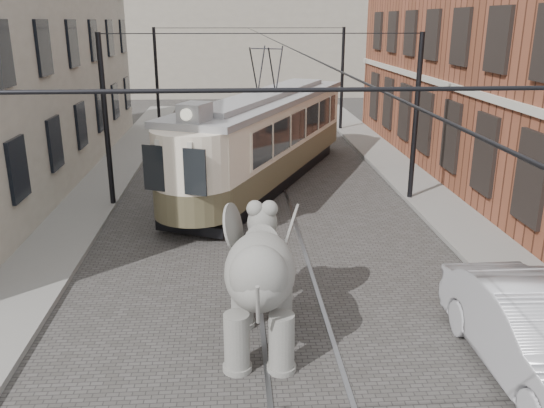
{
  "coord_description": "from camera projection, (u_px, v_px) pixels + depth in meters",
  "views": [
    {
      "loc": [
        -1.26,
        -13.6,
        6.37
      ],
      "look_at": [
        -0.35,
        -0.5,
        2.1
      ],
      "focal_mm": 37.41,
      "sensor_mm": 36.0,
      "label": 1
    }
  ],
  "objects": [
    {
      "name": "ground",
      "position": [
        284.0,
        273.0,
        14.95
      ],
      "size": [
        120.0,
        120.0,
        0.0
      ],
      "primitive_type": "plane",
      "color": "#413E3C"
    },
    {
      "name": "tram_rails",
      "position": [
        284.0,
        273.0,
        14.95
      ],
      "size": [
        1.54,
        80.0,
        0.02
      ],
      "primitive_type": null,
      "color": "slate",
      "rests_on": "ground"
    },
    {
      "name": "sidewalk_right",
      "position": [
        505.0,
        264.0,
        15.32
      ],
      "size": [
        2.0,
        60.0,
        0.15
      ],
      "primitive_type": "cube",
      "color": "slate",
      "rests_on": "ground"
    },
    {
      "name": "sidewalk_left",
      "position": [
        32.0,
        278.0,
        14.51
      ],
      "size": [
        2.0,
        60.0,
        0.15
      ],
      "primitive_type": "cube",
      "color": "slate",
      "rests_on": "ground"
    },
    {
      "name": "brick_building",
      "position": [
        542.0,
        30.0,
        22.36
      ],
      "size": [
        8.0,
        26.0,
        12.0
      ],
      "primitive_type": "cube",
      "color": "brown",
      "rests_on": "ground"
    },
    {
      "name": "distant_block",
      "position": [
        245.0,
        13.0,
        50.74
      ],
      "size": [
        28.0,
        10.0,
        14.0
      ],
      "primitive_type": "cube",
      "color": "gray",
      "rests_on": "ground"
    },
    {
      "name": "catenary",
      "position": [
        265.0,
        127.0,
        18.76
      ],
      "size": [
        11.0,
        30.2,
        6.0
      ],
      "primitive_type": null,
      "color": "black",
      "rests_on": "ground"
    },
    {
      "name": "tram",
      "position": [
        267.0,
        117.0,
        22.57
      ],
      "size": [
        8.12,
        13.5,
        5.38
      ],
      "primitive_type": null,
      "rotation": [
        0.0,
        0.0,
        -0.42
      ],
      "color": "beige",
      "rests_on": "ground"
    },
    {
      "name": "elephant",
      "position": [
        260.0,
        288.0,
        11.22
      ],
      "size": [
        2.7,
        4.47,
        2.63
      ],
      "primitive_type": null,
      "rotation": [
        0.0,
        0.0,
        -0.08
      ],
      "color": "#615F5A",
      "rests_on": "ground"
    },
    {
      "name": "parked_car",
      "position": [
        538.0,
        337.0,
        10.37
      ],
      "size": [
        1.87,
        5.18,
        1.7
      ],
      "primitive_type": "imported",
      "rotation": [
        0.0,
        0.0,
        0.01
      ],
      "color": "#9F9EA2",
      "rests_on": "ground"
    }
  ]
}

